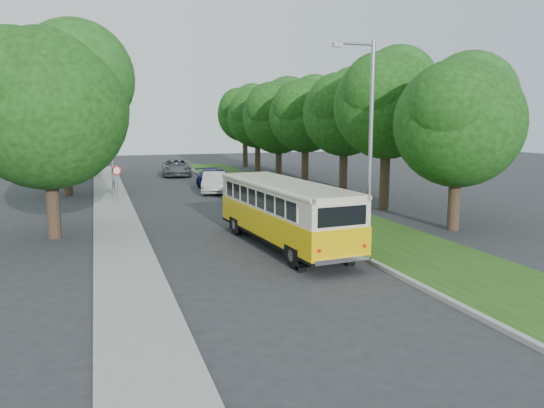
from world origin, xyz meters
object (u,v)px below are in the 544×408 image
object	(u,v)px
car_silver	(246,192)
car_blue	(217,180)
car_grey	(176,168)
lamppost_near	(369,140)
vintage_bus	(284,214)
lamppost_far	(110,135)
car_white	(214,182)

from	to	relation	value
car_silver	car_blue	size ratio (longest dim) A/B	0.83
car_blue	car_grey	distance (m)	10.91
lamppost_near	vintage_bus	xyz separation A→B (m)	(-2.75, 1.75, -3.02)
lamppost_far	car_blue	distance (m)	8.42
lamppost_near	car_white	world-z (taller)	lamppost_near
car_blue	vintage_bus	bearing A→B (deg)	-100.00
car_white	lamppost_far	bearing A→B (deg)	-163.27
lamppost_near	car_blue	xyz separation A→B (m)	(-1.41, 20.33, -3.63)
lamppost_near	lamppost_far	size ratio (longest dim) A/B	1.07
car_silver	car_white	world-z (taller)	car_white
car_grey	car_white	bearing A→B (deg)	-79.85
vintage_bus	car_grey	size ratio (longest dim) A/B	1.65
lamppost_near	car_grey	bearing A→B (deg)	95.15
car_white	car_blue	size ratio (longest dim) A/B	0.87
car_blue	car_silver	bearing A→B (deg)	-94.48
vintage_bus	lamppost_far	bearing A→B (deg)	105.13
car_silver	car_blue	world-z (taller)	car_blue
lamppost_far	car_blue	bearing A→B (deg)	13.69
lamppost_near	vintage_bus	distance (m)	4.44
car_white	car_grey	world-z (taller)	car_grey
car_silver	car_white	bearing A→B (deg)	89.60
lamppost_near	car_white	xyz separation A→B (m)	(-1.96, 18.71, -3.64)
car_white	car_blue	world-z (taller)	car_blue
lamppost_far	car_grey	distance (m)	14.43
car_white	car_grey	distance (m)	12.47
lamppost_far	car_silver	distance (m)	10.05
lamppost_far	lamppost_near	bearing A→B (deg)	-64.29
car_grey	car_silver	bearing A→B (deg)	-78.82
car_blue	car_grey	size ratio (longest dim) A/B	0.93
lamppost_far	car_blue	world-z (taller)	lamppost_far
lamppost_near	car_silver	xyz separation A→B (m)	(-1.23, 12.97, -3.64)
lamppost_near	lamppost_far	bearing A→B (deg)	115.71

